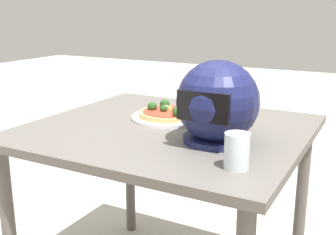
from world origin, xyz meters
TOP-DOWN VIEW (x-y plane):
  - dining_table at (0.00, 0.00)m, footprint 1.00×0.91m
  - pizza_plate at (0.05, -0.10)m, footprint 0.30×0.30m
  - pizza at (0.05, -0.10)m, footprint 0.24×0.24m
  - motorcycle_helmet at (-0.23, 0.09)m, footprint 0.27×0.27m
  - drinking_glass at (-0.37, 0.28)m, footprint 0.07×0.07m

SIDE VIEW (x-z plane):
  - dining_table at x=0.00m, z-range 0.28..1.02m
  - pizza_plate at x=0.05m, z-range 0.74..0.76m
  - pizza at x=0.05m, z-range 0.74..0.80m
  - drinking_glass at x=-0.37m, z-range 0.74..0.84m
  - motorcycle_helmet at x=-0.23m, z-range 0.74..1.01m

